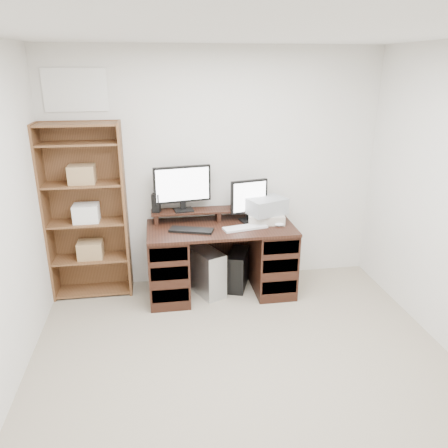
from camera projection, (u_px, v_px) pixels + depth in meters
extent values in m
cube|color=tan|center=(255.00, 400.00, 3.20)|extent=(3.50, 4.00, 0.02)
cube|color=white|center=(266.00, 24.00, 2.34)|extent=(3.50, 4.00, 0.02)
cube|color=silver|center=(216.00, 170.00, 4.64)|extent=(3.50, 0.02, 2.50)
cube|color=white|center=(75.00, 90.00, 4.14)|extent=(0.60, 0.01, 0.40)
cube|color=black|center=(221.00, 228.00, 4.46)|extent=(1.50, 0.70, 0.03)
cube|color=black|center=(169.00, 265.00, 4.51)|extent=(0.40, 0.66, 0.72)
cube|color=black|center=(272.00, 258.00, 4.67)|extent=(0.40, 0.66, 0.72)
cube|color=black|center=(217.00, 246.00, 4.89)|extent=(1.48, 0.02, 0.65)
cube|color=black|center=(171.00, 296.00, 4.27)|extent=(0.36, 0.01, 0.14)
cube|color=black|center=(169.00, 273.00, 4.19)|extent=(0.36, 0.01, 0.14)
cube|color=black|center=(169.00, 254.00, 4.12)|extent=(0.36, 0.01, 0.14)
cube|color=black|center=(279.00, 287.00, 4.43)|extent=(0.36, 0.01, 0.14)
cube|color=black|center=(280.00, 266.00, 4.35)|extent=(0.36, 0.01, 0.14)
cube|color=black|center=(281.00, 247.00, 4.28)|extent=(0.36, 0.01, 0.14)
cube|color=black|center=(156.00, 218.00, 4.55)|extent=(0.04, 0.20, 0.10)
cube|color=black|center=(218.00, 215.00, 4.64)|extent=(0.04, 0.20, 0.10)
cube|color=black|center=(277.00, 212.00, 4.74)|extent=(0.04, 0.20, 0.10)
cube|color=black|center=(218.00, 210.00, 4.62)|extent=(1.40, 0.22, 0.02)
cube|color=black|center=(184.00, 210.00, 4.55)|extent=(0.21, 0.18, 0.02)
cube|color=black|center=(183.00, 204.00, 4.55)|extent=(0.06, 0.04, 0.11)
cube|color=black|center=(182.00, 184.00, 4.48)|extent=(0.59, 0.12, 0.38)
cube|color=white|center=(183.00, 185.00, 4.46)|extent=(0.54, 0.08, 0.33)
cube|color=black|center=(249.00, 220.00, 4.61)|extent=(0.22, 0.18, 0.02)
cube|color=black|center=(249.00, 214.00, 4.61)|extent=(0.06, 0.04, 0.11)
cube|color=black|center=(249.00, 196.00, 4.54)|extent=(0.40, 0.12, 0.35)
cube|color=white|center=(250.00, 197.00, 4.53)|extent=(0.35, 0.08, 0.31)
cube|color=black|center=(156.00, 203.00, 4.49)|extent=(0.10, 0.10, 0.20)
cube|color=black|center=(191.00, 230.00, 4.32)|extent=(0.45, 0.27, 0.02)
cube|color=silver|center=(245.00, 228.00, 4.40)|extent=(0.47, 0.23, 0.02)
ellipsoid|color=silver|center=(279.00, 224.00, 4.46)|extent=(0.11, 0.08, 0.04)
cube|color=#BBB1A3|center=(266.00, 218.00, 4.58)|extent=(0.41, 0.34, 0.09)
cube|color=#969BA0|center=(267.00, 206.00, 4.53)|extent=(0.45, 0.39, 0.16)
cube|color=#B7BABE|center=(206.00, 271.00, 4.63)|extent=(0.40, 0.54, 0.49)
cube|color=black|center=(238.00, 269.00, 4.75)|extent=(0.31, 0.45, 0.41)
cube|color=#19FF33|center=(235.00, 270.00, 4.53)|extent=(0.01, 0.01, 0.01)
cube|color=brown|center=(46.00, 215.00, 4.34)|extent=(0.02, 0.30, 1.80)
cube|color=brown|center=(126.00, 211.00, 4.45)|extent=(0.02, 0.30, 1.80)
cube|color=brown|center=(88.00, 209.00, 4.53)|extent=(0.80, 0.01, 1.80)
cube|color=brown|center=(95.00, 290.00, 4.69)|extent=(0.75, 0.28, 0.02)
cube|color=brown|center=(91.00, 258.00, 4.57)|extent=(0.75, 0.28, 0.02)
cube|color=brown|center=(87.00, 222.00, 4.43)|extent=(0.75, 0.28, 0.02)
cube|color=brown|center=(83.00, 184.00, 4.29)|extent=(0.75, 0.28, 0.02)
cube|color=brown|center=(78.00, 143.00, 4.16)|extent=(0.75, 0.28, 0.02)
cube|color=brown|center=(76.00, 124.00, 4.09)|extent=(0.75, 0.28, 0.02)
cube|color=#A07F54|center=(90.00, 249.00, 4.53)|extent=(0.25, 0.20, 0.18)
cube|color=white|center=(86.00, 213.00, 4.39)|extent=(0.25, 0.20, 0.18)
cube|color=#A07F54|center=(82.00, 174.00, 4.26)|extent=(0.25, 0.20, 0.18)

